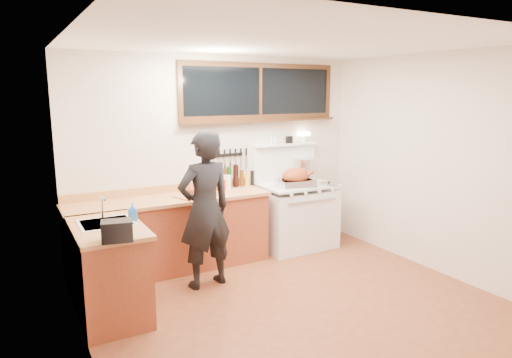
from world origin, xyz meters
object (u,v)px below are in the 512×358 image
roast_turkey (296,179)px  cutting_board (195,192)px  vintage_stove (296,214)px  man (205,210)px

roast_turkey → cutting_board: bearing=175.5°
cutting_board → roast_turkey: roast_turkey is taller
vintage_stove → roast_turkey: (-0.12, -0.15, 0.54)m
man → cutting_board: man is taller
vintage_stove → cutting_board: size_ratio=3.04×
vintage_stove → roast_turkey: bearing=-127.9°
man → roast_turkey: 1.57m
man → roast_turkey: bearing=16.9°
man → cutting_board: 0.58m
vintage_stove → man: size_ratio=0.90×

